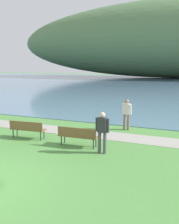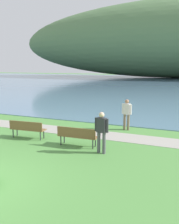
{
  "view_description": "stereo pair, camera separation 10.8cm",
  "coord_description": "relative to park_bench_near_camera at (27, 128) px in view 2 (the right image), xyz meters",
  "views": [
    {
      "loc": [
        5.86,
        -4.84,
        3.52
      ],
      "look_at": [
        0.7,
        7.51,
        1.0
      ],
      "focal_mm": 39.44,
      "sensor_mm": 36.0,
      "label": 1
    },
    {
      "loc": [
        5.96,
        -4.79,
        3.52
      ],
      "look_at": [
        0.7,
        7.51,
        1.0
      ],
      "focal_mm": 39.44,
      "sensor_mm": 36.0,
      "label": 2
    }
  ],
  "objects": [
    {
      "name": "shoreline_path",
      "position": [
        1.44,
        2.0,
        -0.52
      ],
      "size": [
        60.0,
        1.5,
        0.01
      ],
      "primitive_type": "cube",
      "color": "#A39E93",
      "rests_on": "ground"
    },
    {
      "name": "person_at_shoreline",
      "position": [
        4.05,
        3.51,
        0.46
      ],
      "size": [
        0.59,
        0.32,
        1.71
      ],
      "color": "#72604C",
      "rests_on": "ground"
    },
    {
      "name": "bay_water",
      "position": [
        1.44,
        44.26,
        -0.5
      ],
      "size": [
        180.0,
        80.0,
        0.04
      ],
      "primitive_type": "cube",
      "color": "#5B7F9E",
      "rests_on": "ground"
    },
    {
      "name": "park_bench_near_camera",
      "position": [
        0.0,
        0.0,
        0.0
      ],
      "size": [
        1.83,
        0.63,
        0.88
      ],
      "color": "brown",
      "rests_on": "ground"
    },
    {
      "name": "park_bench_further_along",
      "position": [
        2.8,
        -0.15,
        0.0
      ],
      "size": [
        1.82,
        0.56,
        0.88
      ],
      "color": "brown",
      "rests_on": "ground"
    },
    {
      "name": "distant_hillside",
      "position": [
        1.49,
        67.0,
        10.55
      ],
      "size": [
        99.73,
        28.0,
        22.06
      ],
      "primitive_type": "ellipsoid",
      "color": "#567A4C",
      "rests_on": "bay_water"
    },
    {
      "name": "person_on_the_grass",
      "position": [
        4.08,
        -0.53,
        0.46
      ],
      "size": [
        0.61,
        0.26,
        1.71
      ],
      "color": "#4C4C51",
      "rests_on": "ground"
    }
  ]
}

